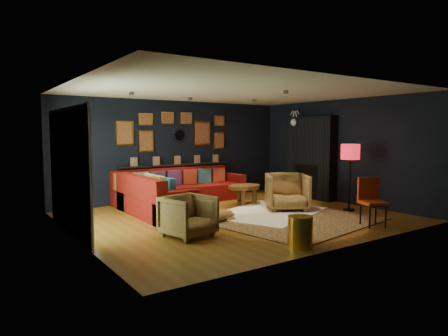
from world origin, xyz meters
TOP-DOWN VIEW (x-y plane):
  - floor at (0.00, 0.00)m, footprint 6.50×6.50m
  - room_walls at (0.00, 0.00)m, footprint 6.50×6.50m
  - sectional at (-0.61, 1.81)m, footprint 3.41×2.69m
  - ledge at (0.00, 2.68)m, footprint 3.20×0.12m
  - gallery_wall at (-0.01, 2.72)m, footprint 3.15×0.04m
  - sunburst_mirror at (0.10, 2.72)m, footprint 0.47×0.16m
  - fireplace at (3.09, 0.90)m, footprint 0.31×1.60m
  - deer_head at (3.14, 1.40)m, footprint 0.50×0.28m
  - sliding_door at (-3.22, 0.60)m, footprint 0.06×2.80m
  - ceiling_spots at (-0.00, 0.80)m, footprint 3.30×2.50m
  - shag_rug at (0.79, -0.11)m, footprint 2.98×2.61m
  - leopard_rug at (0.80, -1.11)m, footprint 3.43×2.70m
  - coffee_table at (1.00, 1.04)m, footprint 0.98×0.78m
  - pouf at (-1.06, 0.47)m, footprint 0.49×0.49m
  - armchair_left at (-1.63, -0.85)m, footprint 0.89×0.86m
  - armchair_right at (1.36, -0.08)m, footprint 1.21×1.20m
  - gold_stool at (-0.50, -2.35)m, footprint 0.39×0.39m
  - orange_chair at (1.63, -2.07)m, footprint 0.57×0.57m
  - floor_lamp at (2.50, -0.88)m, footprint 0.42×0.42m
  - dog at (-0.65, -0.20)m, footprint 1.09×0.65m

SIDE VIEW (x-z plane):
  - floor at x=0.00m, z-range 0.00..0.00m
  - leopard_rug at x=0.80m, z-range 0.00..0.02m
  - shag_rug at x=0.79m, z-range 0.00..0.03m
  - dog at x=-0.65m, z-range 0.02..0.34m
  - pouf at x=-1.06m, z-range 0.03..0.36m
  - gold_stool at x=-0.50m, z-range 0.00..0.48m
  - sectional at x=-0.61m, z-range -0.11..0.75m
  - armchair_left at x=-1.63m, z-range 0.00..0.78m
  - coffee_table at x=1.00m, z-range 0.17..0.62m
  - armchair_right at x=1.36m, z-range 0.00..0.93m
  - orange_chair at x=1.63m, z-range 0.08..1.00m
  - ledge at x=0.00m, z-range 0.90..0.94m
  - fireplace at x=3.09m, z-range -0.08..2.12m
  - sliding_door at x=-3.22m, z-range 0.00..2.20m
  - floor_lamp at x=2.50m, z-range 0.51..2.02m
  - room_walls at x=0.00m, z-range -1.66..4.84m
  - sunburst_mirror at x=0.10m, z-range 1.46..1.93m
  - gallery_wall at x=-0.01m, z-range 1.30..2.32m
  - deer_head at x=3.14m, z-range 1.83..2.28m
  - ceiling_spots at x=0.00m, z-range 2.53..2.59m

